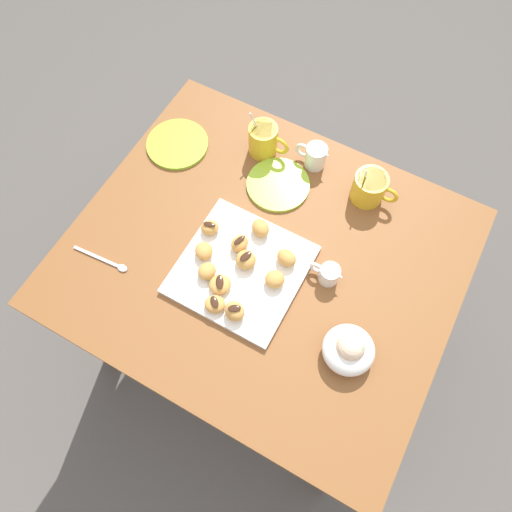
% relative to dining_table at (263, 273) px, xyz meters
% --- Properties ---
extents(ground_plane, '(8.00, 8.00, 0.00)m').
position_rel_dining_table_xyz_m(ground_plane, '(0.00, 0.00, -0.60)').
color(ground_plane, '#514C47').
extents(dining_table, '(1.02, 0.87, 0.72)m').
position_rel_dining_table_xyz_m(dining_table, '(0.00, 0.00, 0.00)').
color(dining_table, brown).
rests_on(dining_table, ground_plane).
extents(pastry_plate_square, '(0.31, 0.31, 0.02)m').
position_rel_dining_table_xyz_m(pastry_plate_square, '(-0.03, -0.07, 0.13)').
color(pastry_plate_square, white).
rests_on(pastry_plate_square, dining_table).
extents(coffee_mug_mustard_left, '(0.12, 0.08, 0.15)m').
position_rel_dining_table_xyz_m(coffee_mug_mustard_left, '(-0.16, 0.30, 0.18)').
color(coffee_mug_mustard_left, gold).
rests_on(coffee_mug_mustard_left, dining_table).
extents(coffee_mug_mustard_right, '(0.13, 0.09, 0.13)m').
position_rel_dining_table_xyz_m(coffee_mug_mustard_right, '(0.17, 0.30, 0.17)').
color(coffee_mug_mustard_right, gold).
rests_on(coffee_mug_mustard_right, dining_table).
extents(cream_pitcher_white, '(0.10, 0.06, 0.07)m').
position_rel_dining_table_xyz_m(cream_pitcher_white, '(-0.01, 0.33, 0.16)').
color(cream_pitcher_white, white).
rests_on(cream_pitcher_white, dining_table).
extents(ice_cream_bowl, '(0.13, 0.13, 0.09)m').
position_rel_dining_table_xyz_m(ice_cream_bowl, '(0.30, -0.14, 0.17)').
color(ice_cream_bowl, white).
rests_on(ice_cream_bowl, dining_table).
extents(chocolate_sauce_pitcher, '(0.09, 0.05, 0.06)m').
position_rel_dining_table_xyz_m(chocolate_sauce_pitcher, '(0.18, 0.02, 0.16)').
color(chocolate_sauce_pitcher, white).
rests_on(chocolate_sauce_pitcher, dining_table).
extents(saucer_lime_left, '(0.18, 0.18, 0.01)m').
position_rel_dining_table_xyz_m(saucer_lime_left, '(-0.07, 0.21, 0.13)').
color(saucer_lime_left, '#9EC633').
rests_on(saucer_lime_left, dining_table).
extents(saucer_lime_right, '(0.18, 0.18, 0.01)m').
position_rel_dining_table_xyz_m(saucer_lime_right, '(-0.40, 0.20, 0.13)').
color(saucer_lime_right, '#9EC633').
rests_on(saucer_lime_right, dining_table).
extents(loose_spoon_near_saucer, '(0.16, 0.03, 0.01)m').
position_rel_dining_table_xyz_m(loose_spoon_near_saucer, '(-0.36, -0.22, 0.13)').
color(loose_spoon_near_saucer, silver).
rests_on(loose_spoon_near_saucer, dining_table).
extents(beignet_0, '(0.07, 0.07, 0.04)m').
position_rel_dining_table_xyz_m(beignet_0, '(-0.03, -0.05, 0.16)').
color(beignet_0, '#D19347').
rests_on(beignet_0, pastry_plate_square).
extents(chocolate_drizzle_0, '(0.03, 0.04, 0.00)m').
position_rel_dining_table_xyz_m(chocolate_drizzle_0, '(-0.03, -0.05, 0.18)').
color(chocolate_drizzle_0, '#381E11').
rests_on(chocolate_drizzle_0, beignet_0).
extents(beignet_1, '(0.07, 0.07, 0.04)m').
position_rel_dining_table_xyz_m(beignet_1, '(0.06, -0.06, 0.16)').
color(beignet_1, '#D19347').
rests_on(beignet_1, pastry_plate_square).
extents(beignet_2, '(0.06, 0.06, 0.04)m').
position_rel_dining_table_xyz_m(beignet_2, '(0.06, 0.01, 0.16)').
color(beignet_2, '#D19347').
rests_on(beignet_2, pastry_plate_square).
extents(beignet_3, '(0.05, 0.05, 0.04)m').
position_rel_dining_table_xyz_m(beignet_3, '(-0.10, -0.12, 0.16)').
color(beignet_3, '#D19347').
rests_on(beignet_3, pastry_plate_square).
extents(beignet_4, '(0.08, 0.08, 0.03)m').
position_rel_dining_table_xyz_m(beignet_4, '(-0.05, -0.14, 0.16)').
color(beignet_4, '#D19347').
rests_on(beignet_4, pastry_plate_square).
extents(chocolate_drizzle_4, '(0.04, 0.04, 0.00)m').
position_rel_dining_table_xyz_m(chocolate_drizzle_4, '(-0.05, -0.14, 0.17)').
color(chocolate_drizzle_4, '#381E11').
rests_on(chocolate_drizzle_4, beignet_4).
extents(beignet_5, '(0.06, 0.06, 0.03)m').
position_rel_dining_table_xyz_m(beignet_5, '(-0.16, -0.01, 0.16)').
color(beignet_5, '#D19347').
rests_on(beignet_5, pastry_plate_square).
extents(chocolate_drizzle_5, '(0.04, 0.02, 0.00)m').
position_rel_dining_table_xyz_m(chocolate_drizzle_5, '(-0.16, -0.01, 0.18)').
color(chocolate_drizzle_5, '#381E11').
rests_on(chocolate_drizzle_5, beignet_5).
extents(beignet_6, '(0.04, 0.05, 0.04)m').
position_rel_dining_table_xyz_m(beignet_6, '(-0.06, -0.02, 0.16)').
color(beignet_6, '#D19347').
rests_on(beignet_6, pastry_plate_square).
extents(chocolate_drizzle_6, '(0.03, 0.04, 0.00)m').
position_rel_dining_table_xyz_m(chocolate_drizzle_6, '(-0.06, -0.02, 0.18)').
color(chocolate_drizzle_6, '#381E11').
rests_on(chocolate_drizzle_6, beignet_6).
extents(beignet_7, '(0.07, 0.07, 0.04)m').
position_rel_dining_table_xyz_m(beignet_7, '(-0.14, -0.08, 0.16)').
color(beignet_7, '#D19347').
rests_on(beignet_7, pastry_plate_square).
extents(beignet_8, '(0.07, 0.07, 0.04)m').
position_rel_dining_table_xyz_m(beignet_8, '(0.02, -0.18, 0.16)').
color(beignet_8, '#D19347').
rests_on(beignet_8, pastry_plate_square).
extents(chocolate_drizzle_8, '(0.04, 0.03, 0.00)m').
position_rel_dining_table_xyz_m(chocolate_drizzle_8, '(0.02, -0.18, 0.18)').
color(chocolate_drizzle_8, '#381E11').
rests_on(chocolate_drizzle_8, beignet_8).
extents(beignet_9, '(0.07, 0.07, 0.04)m').
position_rel_dining_table_xyz_m(beignet_9, '(-0.04, 0.05, 0.16)').
color(beignet_9, '#D19347').
rests_on(beignet_9, pastry_plate_square).
extents(beignet_10, '(0.07, 0.06, 0.03)m').
position_rel_dining_table_xyz_m(beignet_10, '(-0.04, -0.19, 0.16)').
color(beignet_10, '#D19347').
rests_on(beignet_10, pastry_plate_square).
extents(chocolate_drizzle_10, '(0.04, 0.04, 0.00)m').
position_rel_dining_table_xyz_m(chocolate_drizzle_10, '(-0.04, -0.19, 0.17)').
color(chocolate_drizzle_10, '#381E11').
rests_on(chocolate_drizzle_10, beignet_10).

